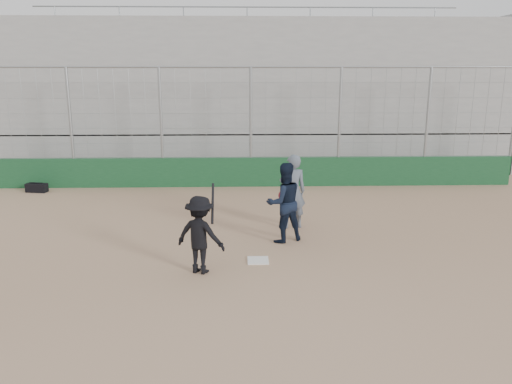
{
  "coord_description": "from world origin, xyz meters",
  "views": [
    {
      "loc": [
        -0.35,
        -9.82,
        3.89
      ],
      "look_at": [
        0.0,
        1.4,
        1.15
      ],
      "focal_mm": 35.0,
      "sensor_mm": 36.0,
      "label": 1
    }
  ],
  "objects_px": {
    "batter_at_plate": "(200,235)",
    "equipment_bag": "(37,188)",
    "catcher_crouched": "(284,216)",
    "umpire": "(292,195)"
  },
  "relations": [
    {
      "from": "batter_at_plate",
      "to": "equipment_bag",
      "type": "xyz_separation_m",
      "value": [
        -5.91,
        6.87,
        -0.63
      ]
    },
    {
      "from": "catcher_crouched",
      "to": "umpire",
      "type": "xyz_separation_m",
      "value": [
        0.3,
        1.06,
        0.22
      ]
    },
    {
      "from": "equipment_bag",
      "to": "catcher_crouched",
      "type": "bearing_deg",
      "value": -33.56
    },
    {
      "from": "batter_at_plate",
      "to": "catcher_crouched",
      "type": "height_order",
      "value": "batter_at_plate"
    },
    {
      "from": "batter_at_plate",
      "to": "umpire",
      "type": "bearing_deg",
      "value": 53.42
    },
    {
      "from": "catcher_crouched",
      "to": "equipment_bag",
      "type": "bearing_deg",
      "value": 146.44
    },
    {
      "from": "umpire",
      "to": "equipment_bag",
      "type": "height_order",
      "value": "umpire"
    },
    {
      "from": "batter_at_plate",
      "to": "equipment_bag",
      "type": "distance_m",
      "value": 9.08
    },
    {
      "from": "umpire",
      "to": "equipment_bag",
      "type": "distance_m",
      "value": 8.99
    },
    {
      "from": "equipment_bag",
      "to": "umpire",
      "type": "bearing_deg",
      "value": -26.83
    }
  ]
}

